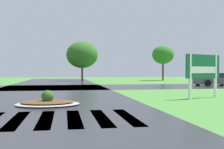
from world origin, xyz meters
name	(u,v)px	position (x,y,z in m)	size (l,w,h in m)	color
asphalt_roadway	(43,102)	(0.00, 10.00, 0.00)	(9.52, 80.00, 0.01)	#2B2B30
asphalt_cross_road	(53,87)	(0.00, 22.12, 0.00)	(90.00, 8.57, 0.01)	#2B2B30
crosswalk_stripes	(32,119)	(0.00, 4.97, 0.00)	(6.75, 3.55, 0.01)	white
estate_billboard	(203,68)	(8.76, 10.35, 1.68)	(2.61, 1.22, 2.52)	white
median_island	(48,102)	(0.29, 8.66, 0.13)	(2.88, 2.32, 0.68)	#9E9B93
car_blue_compact	(215,80)	(16.50, 22.53, 0.61)	(4.33, 2.32, 1.31)	#4C545B
background_treeline	(27,54)	(-4.17, 36.97, 3.97)	(43.21, 6.26, 5.93)	#4C3823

